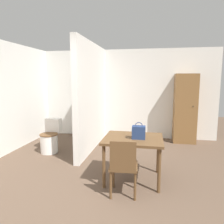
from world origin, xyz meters
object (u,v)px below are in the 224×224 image
at_px(dining_table, 133,143).
at_px(toilet, 50,139).
at_px(wooden_chair, 123,165).
at_px(handbag, 139,132).
at_px(wooden_cabinet, 185,108).

bearing_deg(dining_table, toilet, 151.82).
height_order(wooden_chair, handbag, handbag).
bearing_deg(handbag, toilet, 151.79).
xyz_separation_m(dining_table, handbag, (0.09, -0.05, 0.19)).
bearing_deg(wooden_chair, toilet, 136.01).
distance_m(dining_table, toilet, 2.31).
distance_m(dining_table, wooden_cabinet, 2.76).
relative_size(dining_table, toilet, 1.27).
height_order(dining_table, toilet, toilet).
xyz_separation_m(toilet, handbag, (2.10, -1.13, 0.52)).
relative_size(toilet, wooden_cabinet, 0.41).
bearing_deg(toilet, wooden_cabinet, 24.23).
bearing_deg(toilet, dining_table, -28.18).
bearing_deg(toilet, wooden_chair, -40.16).
bearing_deg(toilet, handbag, -28.21).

